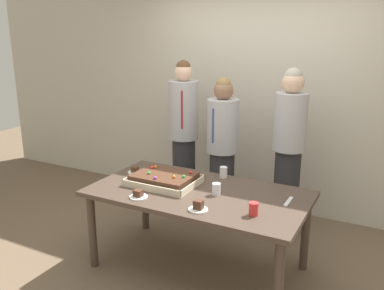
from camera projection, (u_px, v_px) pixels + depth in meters
name	position (u px, v px, depth m)	size (l,w,h in m)	color
ground_plane	(198.00, 267.00, 3.65)	(12.00, 12.00, 0.00)	brown
interior_back_panel	(263.00, 79.00, 4.61)	(8.00, 0.12, 3.00)	beige
party_table	(198.00, 200.00, 3.47)	(1.82, 0.98, 0.72)	#47382D
sheet_cake	(164.00, 179.00, 3.61)	(0.59, 0.45, 0.11)	beige
plated_slice_near_left	(135.00, 171.00, 3.90)	(0.15, 0.15, 0.06)	white
plated_slice_near_right	(198.00, 207.00, 3.08)	(0.15, 0.15, 0.08)	white
plated_slice_far_left	(138.00, 195.00, 3.32)	(0.15, 0.15, 0.06)	white
drink_cup_nearest	(223.00, 172.00, 3.77)	(0.07, 0.07, 0.10)	white
drink_cup_middle	(254.00, 209.00, 2.99)	(0.07, 0.07, 0.10)	red
drink_cup_far_end	(216.00, 189.00, 3.37)	(0.07, 0.07, 0.10)	white
cake_server_utensil	(289.00, 201.00, 3.24)	(0.03, 0.20, 0.01)	silver
person_serving_front	(222.00, 150.00, 4.30)	(0.33, 0.33, 1.58)	#28282D
person_green_shirt_behind	(184.00, 135.00, 4.59)	(0.32, 0.32, 1.73)	#28282D
person_striped_tie_right	(289.00, 150.00, 4.04)	(0.32, 0.32, 1.70)	#28282D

